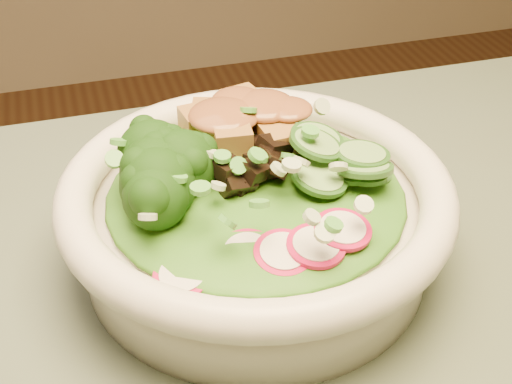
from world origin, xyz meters
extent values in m
cylinder|color=black|center=(0.55, 0.35, 0.36)|extent=(0.06, 0.06, 0.72)
cylinder|color=white|center=(0.19, 0.15, 0.78)|extent=(0.25, 0.25, 0.05)
torus|color=white|center=(0.19, 0.15, 0.81)|extent=(0.28, 0.28, 0.03)
ellipsoid|color=#1C5E13|center=(0.19, 0.15, 0.81)|extent=(0.21, 0.21, 0.02)
ellipsoid|color=brown|center=(0.20, 0.21, 0.84)|extent=(0.07, 0.06, 0.02)
camera|label=1|loc=(0.08, -0.24, 1.10)|focal=50.00mm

